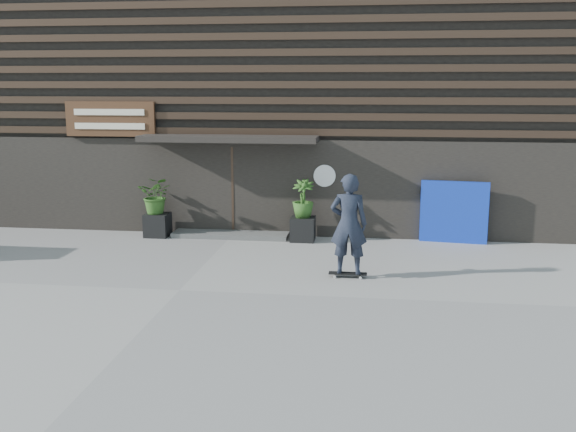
# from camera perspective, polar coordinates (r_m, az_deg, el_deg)

# --- Properties ---
(ground) EXTENTS (80.00, 80.00, 0.00)m
(ground) POSITION_cam_1_polar(r_m,az_deg,el_deg) (12.86, -9.38, -6.37)
(ground) COLOR gray
(ground) RESTS_ON ground
(entrance_step) EXTENTS (3.00, 0.80, 0.12)m
(entrance_step) POSITION_cam_1_polar(r_m,az_deg,el_deg) (17.15, -4.96, -1.59)
(entrance_step) COLOR #4C4C49
(entrance_step) RESTS_ON ground
(planter_pot_left) EXTENTS (0.60, 0.60, 0.60)m
(planter_pot_left) POSITION_cam_1_polar(r_m,az_deg,el_deg) (17.41, -11.24, -0.76)
(planter_pot_left) COLOR black
(planter_pot_left) RESTS_ON ground
(bamboo_left) EXTENTS (0.86, 0.75, 0.96)m
(bamboo_left) POSITION_cam_1_polar(r_m,az_deg,el_deg) (17.27, -11.33, 1.77)
(bamboo_left) COLOR #2D591E
(bamboo_left) RESTS_ON planter_pot_left
(planter_pot_right) EXTENTS (0.60, 0.60, 0.60)m
(planter_pot_right) POSITION_cam_1_polar(r_m,az_deg,el_deg) (16.60, 1.29, -1.13)
(planter_pot_right) COLOR black
(planter_pot_right) RESTS_ON ground
(bamboo_right) EXTENTS (0.54, 0.54, 0.96)m
(bamboo_right) POSITION_cam_1_polar(r_m,az_deg,el_deg) (16.45, 1.31, 1.52)
(bamboo_right) COLOR #2D591E
(bamboo_right) RESTS_ON planter_pot_right
(blue_tarp) EXTENTS (1.65, 0.32, 1.54)m
(blue_tarp) POSITION_cam_1_polar(r_m,az_deg,el_deg) (16.82, 14.19, 0.33)
(blue_tarp) COLOR #0C28A5
(blue_tarp) RESTS_ON ground
(building) EXTENTS (18.00, 11.00, 8.00)m
(building) POSITION_cam_1_polar(r_m,az_deg,el_deg) (21.98, -2.08, 11.59)
(building) COLOR black
(building) RESTS_ON ground
(skateboarder) EXTENTS (0.78, 0.51, 2.14)m
(skateboarder) POSITION_cam_1_polar(r_m,az_deg,el_deg) (13.30, 5.28, -0.71)
(skateboarder) COLOR black
(skateboarder) RESTS_ON ground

